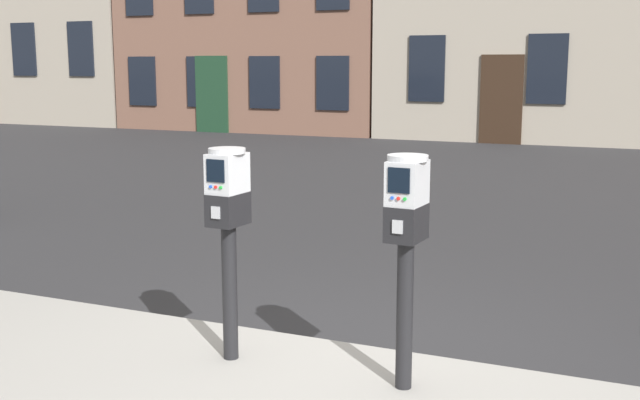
% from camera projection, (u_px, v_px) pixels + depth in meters
% --- Properties ---
extents(ground_plane, '(160.00, 160.00, 0.00)m').
position_uv_depth(ground_plane, '(353.00, 378.00, 4.77)').
color(ground_plane, '#28282B').
extents(parking_meter_near_kerb, '(0.23, 0.26, 1.27)m').
position_uv_depth(parking_meter_near_kerb, '(228.00, 215.00, 4.56)').
color(parking_meter_near_kerb, black).
rests_on(parking_meter_near_kerb, sidewalk_slab).
extents(parking_meter_twin_adjacent, '(0.23, 0.26, 1.29)m').
position_uv_depth(parking_meter_twin_adjacent, '(406.00, 230.00, 4.14)').
color(parking_meter_twin_adjacent, black).
rests_on(parking_meter_twin_adjacent, sidewalk_slab).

